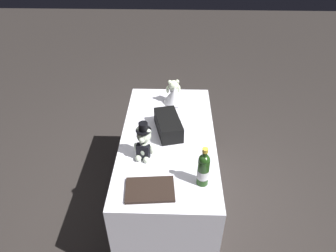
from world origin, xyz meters
TOP-DOWN VIEW (x-y plane):
  - ground_plane at (0.00, 0.00)m, footprint 12.00×12.00m
  - reception_table at (0.00, 0.00)m, footprint 1.42×0.71m
  - teddy_bear_groom at (-0.23, 0.16)m, footprint 0.14×0.14m
  - teddy_bear_bride at (0.47, -0.04)m, footprint 0.22×0.18m
  - champagne_bottle at (-0.46, -0.23)m, footprint 0.08×0.08m
  - signing_pen at (0.32, 0.10)m, footprint 0.15×0.05m
  - gift_case_black at (0.06, 0.00)m, footprint 0.36×0.24m
  - guestbook at (-0.54, 0.10)m, footprint 0.23×0.32m

SIDE VIEW (x-z plane):
  - ground_plane at x=0.00m, z-range 0.00..0.00m
  - reception_table at x=0.00m, z-range 0.00..0.80m
  - signing_pen at x=0.32m, z-range 0.80..0.81m
  - guestbook at x=-0.54m, z-range 0.80..0.82m
  - gift_case_black at x=0.06m, z-range 0.80..0.92m
  - teddy_bear_bride at x=0.47m, z-range 0.78..1.00m
  - teddy_bear_groom at x=-0.23m, z-range 0.77..1.06m
  - champagne_bottle at x=-0.46m, z-range 0.78..1.07m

